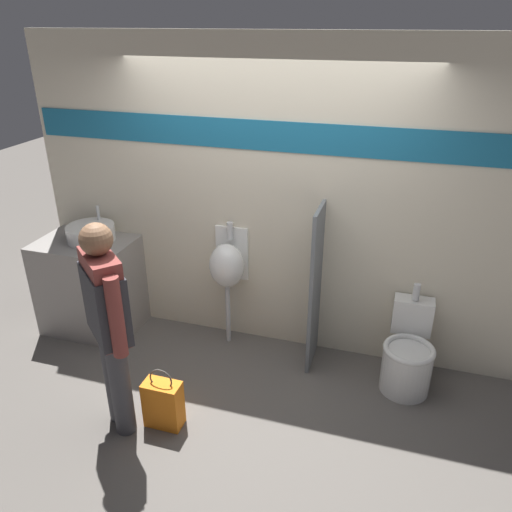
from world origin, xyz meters
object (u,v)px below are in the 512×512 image
at_px(cell_phone, 101,250).
at_px(person_in_vest, 108,317).
at_px(toilet, 408,357).
at_px(shopping_bag, 163,404).
at_px(sink_basin, 91,233).
at_px(urinal_near_counter, 227,265).

xyz_separation_m(cell_phone, person_in_vest, (0.68, -0.97, 0.02)).
distance_m(toilet, shopping_bag, 1.98).
height_order(sink_basin, shopping_bag, sink_basin).
bearing_deg(urinal_near_counter, cell_phone, -164.97).
height_order(toilet, person_in_vest, person_in_vest).
relative_size(urinal_near_counter, toilet, 1.39).
xyz_separation_m(urinal_near_counter, person_in_vest, (-0.40, -1.26, 0.15)).
bearing_deg(person_in_vest, urinal_near_counter, -66.05).
height_order(sink_basin, person_in_vest, person_in_vest).
xyz_separation_m(sink_basin, urinal_near_counter, (1.29, 0.10, -0.20)).
bearing_deg(shopping_bag, cell_phone, 138.24).
height_order(toilet, shopping_bag, toilet).
distance_m(cell_phone, toilet, 2.78).
bearing_deg(person_in_vest, toilet, -110.33).
bearing_deg(person_in_vest, sink_basin, -10.60).
bearing_deg(toilet, sink_basin, 178.47).
bearing_deg(person_in_vest, shopping_bag, -123.14).
relative_size(toilet, shopping_bag, 1.66).
bearing_deg(sink_basin, cell_phone, -41.21).
distance_m(sink_basin, cell_phone, 0.29).
xyz_separation_m(cell_phone, shopping_bag, (0.99, -0.88, -0.73)).
bearing_deg(cell_phone, urinal_near_counter, 15.03).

